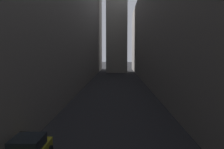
{
  "coord_description": "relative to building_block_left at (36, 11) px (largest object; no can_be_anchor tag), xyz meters",
  "views": [
    {
      "loc": [
        0.31,
        6.54,
        5.9
      ],
      "look_at": [
        0.0,
        20.74,
        4.74
      ],
      "focal_mm": 42.47,
      "sensor_mm": 36.0,
      "label": 1
    }
  ],
  "objects": [
    {
      "name": "ground_plane",
      "position": [
        13.05,
        -2.0,
        -12.7
      ],
      "size": [
        264.0,
        264.0,
        0.0
      ],
      "primitive_type": "plane",
      "color": "black"
    },
    {
      "name": "building_block_left",
      "position": [
        0.0,
        0.0,
        0.0
      ],
      "size": [
        15.1,
        108.0,
        25.39
      ],
      "primitive_type": "cube",
      "color": "slate",
      "rests_on": "ground"
    },
    {
      "name": "building_block_right",
      "position": [
        25.93,
        0.0,
        -2.77
      ],
      "size": [
        14.76,
        108.0,
        19.86
      ],
      "primitive_type": "cube",
      "color": "slate",
      "rests_on": "ground"
    }
  ]
}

